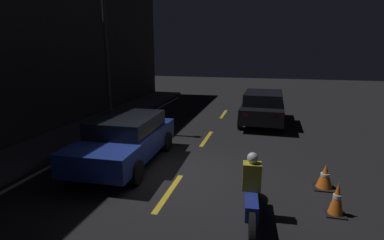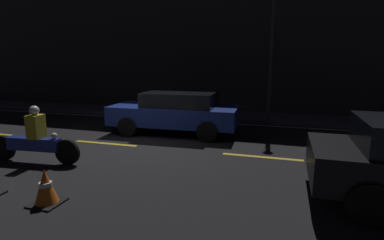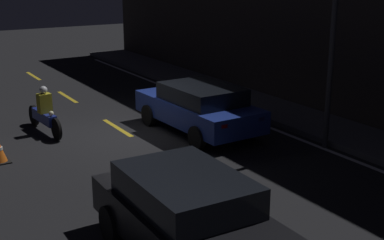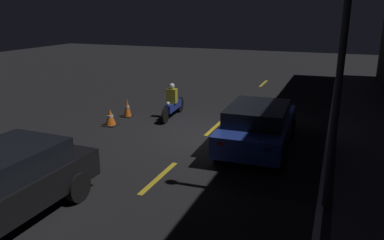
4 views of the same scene
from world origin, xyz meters
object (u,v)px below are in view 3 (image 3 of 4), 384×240
object	(u,v)px
motorcycle	(44,114)
van_black	(190,217)
street_lamp	(334,23)
sedan_blue	(199,107)

from	to	relation	value
motorcycle	van_black	bearing A→B (deg)	-4.91
van_black	street_lamp	world-z (taller)	street_lamp
sedan_blue	van_black	size ratio (longest dim) A/B	1.02
van_black	motorcycle	distance (m)	8.12
sedan_blue	van_black	world-z (taller)	van_black
street_lamp	sedan_blue	bearing A→B (deg)	-144.21
sedan_blue	motorcycle	size ratio (longest dim) A/B	1.81
sedan_blue	motorcycle	bearing A→B (deg)	57.73
sedan_blue	street_lamp	size ratio (longest dim) A/B	0.74
van_black	motorcycle	xyz separation A→B (m)	(-8.12, 0.05, -0.23)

